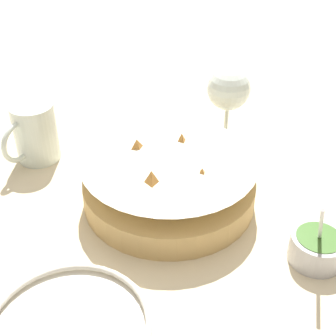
{
  "coord_description": "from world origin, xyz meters",
  "views": [
    {
      "loc": [
        0.47,
        0.29,
        0.47
      ],
      "look_at": [
        -0.04,
        -0.0,
        0.06
      ],
      "focal_mm": 50.0,
      "sensor_mm": 36.0,
      "label": 1
    }
  ],
  "objects_px": {
    "sauce_cup": "(317,247)",
    "side_plate": "(69,329)",
    "wine_glass": "(229,91)",
    "food_basket": "(168,182)",
    "beer_mug": "(35,135)"
  },
  "relations": [
    {
      "from": "sauce_cup",
      "to": "beer_mug",
      "type": "bearing_deg",
      "value": -90.48
    },
    {
      "from": "food_basket",
      "to": "beer_mug",
      "type": "bearing_deg",
      "value": -87.97
    },
    {
      "from": "sauce_cup",
      "to": "side_plate",
      "type": "distance_m",
      "value": 0.34
    },
    {
      "from": "beer_mug",
      "to": "side_plate",
      "type": "bearing_deg",
      "value": 47.17
    },
    {
      "from": "side_plate",
      "to": "beer_mug",
      "type": "bearing_deg",
      "value": -132.83
    },
    {
      "from": "sauce_cup",
      "to": "beer_mug",
      "type": "xyz_separation_m",
      "value": [
        -0.0,
        -0.5,
        0.03
      ]
    },
    {
      "from": "side_plate",
      "to": "sauce_cup",
      "type": "bearing_deg",
      "value": 139.84
    },
    {
      "from": "food_basket",
      "to": "sauce_cup",
      "type": "xyz_separation_m",
      "value": [
        0.01,
        0.24,
        -0.01
      ]
    },
    {
      "from": "food_basket",
      "to": "side_plate",
      "type": "bearing_deg",
      "value": 4.45
    },
    {
      "from": "food_basket",
      "to": "side_plate",
      "type": "xyz_separation_m",
      "value": [
        0.27,
        0.02,
        -0.03
      ]
    },
    {
      "from": "wine_glass",
      "to": "beer_mug",
      "type": "bearing_deg",
      "value": -51.37
    },
    {
      "from": "food_basket",
      "to": "sauce_cup",
      "type": "bearing_deg",
      "value": 86.77
    },
    {
      "from": "beer_mug",
      "to": "side_plate",
      "type": "relative_size",
      "value": 0.57
    },
    {
      "from": "beer_mug",
      "to": "side_plate",
      "type": "distance_m",
      "value": 0.39
    },
    {
      "from": "sauce_cup",
      "to": "wine_glass",
      "type": "distance_m",
      "value": 0.33
    }
  ]
}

